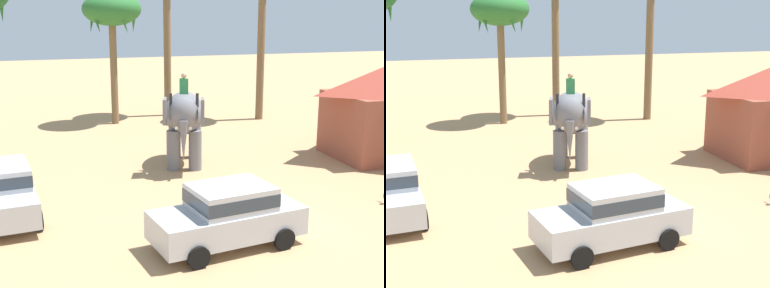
# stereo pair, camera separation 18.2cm
# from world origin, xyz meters

# --- Properties ---
(ground_plane) EXTENTS (120.00, 120.00, 0.00)m
(ground_plane) POSITION_xyz_m (0.00, 0.00, 0.00)
(ground_plane) COLOR tan
(car_sedan_foreground) EXTENTS (4.28, 2.26, 1.70)m
(car_sedan_foreground) POSITION_xyz_m (-0.90, -0.53, 0.93)
(car_sedan_foreground) COLOR #B7BABF
(car_sedan_foreground) RESTS_ON ground
(car_parked_far_side) EXTENTS (2.14, 4.23, 1.70)m
(car_parked_far_side) POSITION_xyz_m (-6.66, 3.42, 0.93)
(car_parked_far_side) COLOR #B7BABF
(car_parked_far_side) RESTS_ON ground
(elephant_with_mahout) EXTENTS (2.59, 4.02, 3.88)m
(elephant_with_mahout) POSITION_xyz_m (0.32, 7.33, 1.99)
(elephant_with_mahout) COLOR slate
(elephant_with_mahout) RESTS_ON ground
(palm_tree_far_back) EXTENTS (3.20, 3.20, 7.21)m
(palm_tree_far_back) POSITION_xyz_m (-0.88, 16.59, 6.13)
(palm_tree_far_back) COLOR brown
(palm_tree_far_back) RESTS_ON ground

